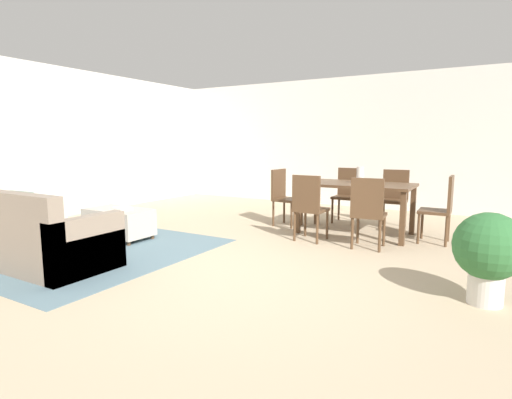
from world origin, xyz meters
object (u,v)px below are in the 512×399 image
at_px(ottoman_table, 119,222).
at_px(dining_chair_near_left, 309,204).
at_px(vase_centerpiece, 360,175).
at_px(dining_chair_head_west, 283,194).
at_px(book_on_ottoman, 122,208).
at_px(dining_table, 355,189).
at_px(dining_chair_head_east, 442,205).
at_px(potted_plant, 489,251).
at_px(dining_chair_near_right, 368,209).
at_px(dining_chair_far_left, 347,192).
at_px(dining_chair_far_right, 394,195).
at_px(couch, 24,237).

xyz_separation_m(ottoman_table, dining_chair_near_left, (2.38, 1.21, 0.28)).
distance_m(dining_chair_near_left, vase_centerpiece, 0.98).
relative_size(dining_chair_head_west, book_on_ottoman, 3.54).
height_order(dining_table, dining_chair_head_east, dining_chair_head_east).
xyz_separation_m(ottoman_table, potted_plant, (4.53, -0.05, 0.22)).
relative_size(dining_chair_near_right, dining_chair_head_east, 1.00).
bearing_deg(dining_chair_far_left, dining_chair_far_right, -3.23).
xyz_separation_m(couch, dining_chair_near_right, (3.21, 2.53, 0.22)).
height_order(dining_chair_near_right, dining_chair_head_west, same).
height_order(ottoman_table, dining_chair_head_west, dining_chair_head_west).
bearing_deg(ottoman_table, dining_table, 35.71).
bearing_deg(dining_chair_far_right, vase_centerpiece, -112.76).
xyz_separation_m(couch, book_on_ottoman, (0.11, 1.32, 0.15)).
xyz_separation_m(dining_chair_head_east, vase_centerpiece, (-1.11, -0.01, 0.36)).
bearing_deg(dining_chair_head_east, dining_table, -179.60).
relative_size(dining_chair_near_left, book_on_ottoman, 3.54).
bearing_deg(couch, dining_chair_near_right, 38.32).
distance_m(dining_chair_near_right, book_on_ottoman, 3.32).
xyz_separation_m(dining_chair_head_east, book_on_ottoman, (-3.87, -2.02, -0.08)).
distance_m(dining_chair_far_left, book_on_ottoman, 3.66).
xyz_separation_m(dining_table, dining_chair_near_right, (0.40, -0.79, -0.15)).
height_order(couch, potted_plant, couch).
xyz_separation_m(dining_chair_far_left, potted_plant, (2.13, -2.89, -0.06)).
bearing_deg(dining_chair_head_east, dining_chair_head_west, 179.55).
height_order(dining_table, dining_chair_head_west, dining_chair_head_west).
bearing_deg(dining_table, dining_chair_near_right, -63.09).
xyz_separation_m(couch, dining_table, (2.80, 3.33, 0.37)).
bearing_deg(vase_centerpiece, ottoman_table, -144.96).
distance_m(dining_table, dining_chair_head_east, 1.18).
height_order(dining_chair_head_east, book_on_ottoman, dining_chair_head_east).
bearing_deg(vase_centerpiece, potted_plant, -50.57).
bearing_deg(dining_chair_head_east, vase_centerpiece, -179.36).
distance_m(dining_table, book_on_ottoman, 3.36).
bearing_deg(potted_plant, vase_centerpiece, 129.43).
relative_size(dining_chair_near_left, dining_chair_far_right, 1.00).
height_order(dining_chair_near_right, potted_plant, dining_chair_near_right).
bearing_deg(dining_chair_near_right, couch, -141.68).
height_order(dining_table, dining_chair_near_left, dining_chair_near_left).
height_order(couch, book_on_ottoman, couch).
bearing_deg(dining_chair_far_right, ottoman_table, -138.69).
distance_m(couch, dining_chair_head_east, 5.20).
relative_size(dining_table, dining_chair_head_west, 1.77).
bearing_deg(potted_plant, dining_chair_far_left, 126.44).
distance_m(dining_chair_head_west, potted_plant, 3.61).
bearing_deg(dining_chair_far_left, dining_chair_head_east, -28.01).
height_order(couch, dining_chair_head_east, dining_chair_head_east).
bearing_deg(dining_chair_head_west, dining_chair_far_left, 45.00).
bearing_deg(dining_chair_head_east, dining_chair_far_right, 134.61).
bearing_deg(dining_chair_near_left, dining_chair_head_west, 134.29).
distance_m(dining_chair_far_right, dining_chair_head_west, 1.77).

